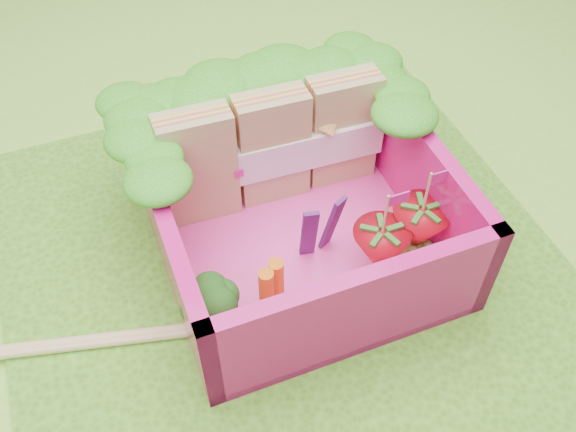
% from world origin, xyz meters
% --- Properties ---
extents(ground, '(14.00, 14.00, 0.00)m').
position_xyz_m(ground, '(0.00, 0.00, 0.00)').
color(ground, '#8ADB3D').
rests_on(ground, ground).
extents(placemat, '(2.60, 2.60, 0.03)m').
position_xyz_m(placemat, '(0.00, 0.00, 0.01)').
color(placemat, '#508E20').
rests_on(placemat, ground).
extents(bento_floor, '(1.30, 1.30, 0.05)m').
position_xyz_m(bento_floor, '(0.11, 0.08, 0.06)').
color(bento_floor, '#FF41AB').
rests_on(bento_floor, placemat).
extents(bento_box, '(1.30, 1.30, 0.55)m').
position_xyz_m(bento_box, '(0.11, 0.08, 0.31)').
color(bento_box, '#D71273').
rests_on(bento_box, placemat).
extents(lettuce_ruffle, '(1.43, 0.83, 0.11)m').
position_xyz_m(lettuce_ruffle, '(0.11, 0.58, 0.64)').
color(lettuce_ruffle, '#268618').
rests_on(lettuce_ruffle, bento_box).
extents(sandwich_stack, '(1.12, 0.21, 0.62)m').
position_xyz_m(sandwich_stack, '(0.12, 0.44, 0.38)').
color(sandwich_stack, tan).
rests_on(sandwich_stack, bento_floor).
extents(broccoli, '(0.31, 0.31, 0.25)m').
position_xyz_m(broccoli, '(-0.41, -0.23, 0.25)').
color(broccoli, '#68AF54').
rests_on(broccoli, bento_floor).
extents(carrot_sticks, '(0.13, 0.10, 0.25)m').
position_xyz_m(carrot_sticks, '(-0.13, -0.20, 0.20)').
color(carrot_sticks, '#DB5C12').
rests_on(carrot_sticks, bento_floor).
extents(purple_wedges, '(0.20, 0.06, 0.38)m').
position_xyz_m(purple_wedges, '(0.17, -0.03, 0.27)').
color(purple_wedges, '#3A164F').
rests_on(purple_wedges, bento_floor).
extents(strawberry_left, '(0.26, 0.26, 0.50)m').
position_xyz_m(strawberry_left, '(0.39, -0.21, 0.22)').
color(strawberry_left, red).
rests_on(strawberry_left, bento_floor).
extents(strawberry_right, '(0.27, 0.27, 0.51)m').
position_xyz_m(strawberry_right, '(0.61, -0.17, 0.22)').
color(strawberry_right, red).
rests_on(strawberry_right, bento_floor).
extents(snap_peas, '(0.33, 0.39, 0.05)m').
position_xyz_m(snap_peas, '(0.61, -0.10, 0.11)').
color(snap_peas, '#67B438').
rests_on(snap_peas, bento_floor).
extents(chopsticks, '(2.27, 0.59, 0.04)m').
position_xyz_m(chopsticks, '(-0.88, -0.11, 0.05)').
color(chopsticks, '#DDC679').
rests_on(chopsticks, placemat).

